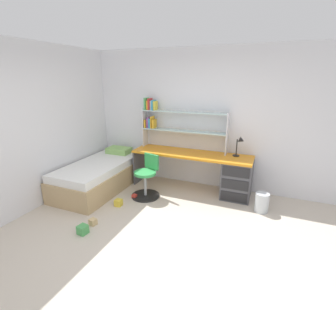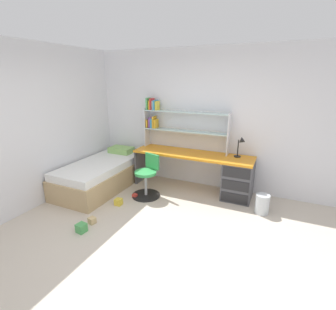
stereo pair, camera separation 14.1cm
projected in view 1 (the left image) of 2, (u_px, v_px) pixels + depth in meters
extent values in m
cube|color=beige|center=(149.00, 250.00, 3.23)|extent=(5.49, 5.57, 0.02)
cube|color=silver|center=(201.00, 119.00, 4.87)|extent=(5.49, 0.06, 2.67)
cube|color=silver|center=(9.00, 133.00, 3.67)|extent=(0.06, 5.57, 2.67)
cube|color=orange|center=(191.00, 154.00, 4.77)|extent=(2.28, 0.60, 0.04)
cube|color=#4C4C51|center=(237.00, 179.00, 4.56)|extent=(0.51, 0.57, 0.70)
cube|color=#4C4C51|center=(140.00, 165.00, 5.29)|extent=(0.03, 0.54, 0.70)
cube|color=black|center=(234.00, 197.00, 4.37)|extent=(0.46, 0.01, 0.18)
cube|color=black|center=(235.00, 185.00, 4.30)|extent=(0.46, 0.01, 0.18)
cube|color=black|center=(236.00, 172.00, 4.23)|extent=(0.46, 0.01, 0.18)
cube|color=silver|center=(145.00, 127.00, 5.21)|extent=(0.02, 0.22, 0.78)
cube|color=silver|center=(227.00, 134.00, 4.58)|extent=(0.02, 0.22, 0.78)
cube|color=silver|center=(184.00, 131.00, 4.90)|extent=(1.68, 0.22, 0.02)
cube|color=silver|center=(184.00, 112.00, 4.79)|extent=(1.68, 0.22, 0.02)
cube|color=gold|center=(147.00, 123.00, 5.17)|extent=(0.02, 0.20, 0.17)
cube|color=purple|center=(148.00, 123.00, 5.15)|extent=(0.02, 0.12, 0.20)
cube|color=purple|center=(149.00, 122.00, 5.14)|extent=(0.03, 0.12, 0.22)
cube|color=#338CBF|center=(151.00, 123.00, 5.13)|extent=(0.04, 0.18, 0.19)
cube|color=gold|center=(152.00, 122.00, 5.11)|extent=(0.02, 0.18, 0.24)
cube|color=gold|center=(154.00, 124.00, 5.10)|extent=(0.04, 0.15, 0.18)
cube|color=#4CA559|center=(146.00, 104.00, 5.05)|extent=(0.04, 0.17, 0.23)
cube|color=gold|center=(148.00, 105.00, 5.04)|extent=(0.03, 0.14, 0.18)
cube|color=red|center=(150.00, 104.00, 5.02)|extent=(0.03, 0.18, 0.23)
cube|color=beige|center=(152.00, 105.00, 5.01)|extent=(0.04, 0.13, 0.17)
cube|color=#338CBF|center=(154.00, 105.00, 4.99)|extent=(0.03, 0.19, 0.19)
cube|color=yellow|center=(155.00, 106.00, 4.98)|extent=(0.04, 0.15, 0.17)
cylinder|color=black|center=(236.00, 156.00, 4.58)|extent=(0.12, 0.12, 0.02)
cylinder|color=black|center=(237.00, 147.00, 4.54)|extent=(0.02, 0.02, 0.30)
cone|color=black|center=(242.00, 140.00, 4.42)|extent=(0.12, 0.11, 0.13)
cylinder|color=black|center=(146.00, 196.00, 4.65)|extent=(0.52, 0.52, 0.03)
cylinder|color=#A5A8AD|center=(145.00, 185.00, 4.59)|extent=(0.05, 0.05, 0.44)
cylinder|color=green|center=(145.00, 173.00, 4.52)|extent=(0.40, 0.40, 0.05)
cube|color=green|center=(152.00, 161.00, 4.60)|extent=(0.32, 0.13, 0.28)
cube|color=tan|center=(100.00, 179.00, 4.96)|extent=(0.96, 1.92, 0.39)
cube|color=white|center=(99.00, 166.00, 4.88)|extent=(0.90, 1.86, 0.14)
cube|color=#8CBF66|center=(119.00, 150.00, 5.47)|extent=(0.50, 0.32, 0.12)
cylinder|color=silver|center=(262.00, 202.00, 4.09)|extent=(0.22, 0.22, 0.32)
cube|color=tan|center=(93.00, 222.00, 3.74)|extent=(0.11, 0.11, 0.10)
cube|color=#479E51|center=(83.00, 230.00, 3.52)|extent=(0.14, 0.14, 0.13)
cube|color=red|center=(134.00, 196.00, 4.57)|extent=(0.08, 0.08, 0.08)
cube|color=gold|center=(118.00, 203.00, 4.30)|extent=(0.12, 0.12, 0.11)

